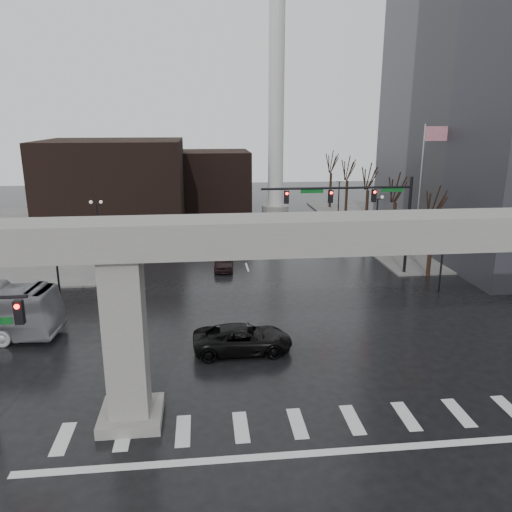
# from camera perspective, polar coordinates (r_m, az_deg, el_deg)

# --- Properties ---
(ground) EXTENTS (160.00, 160.00, 0.00)m
(ground) POSITION_cam_1_polar(r_m,az_deg,el_deg) (23.17, 4.26, -17.15)
(ground) COLOR black
(ground) RESTS_ON ground
(sidewalk_ne) EXTENTS (28.00, 36.00, 0.15)m
(sidewalk_ne) POSITION_cam_1_polar(r_m,az_deg,el_deg) (63.89, 21.66, 3.23)
(sidewalk_ne) COLOR slate
(sidewalk_ne) RESTS_ON ground
(elevated_guideway) EXTENTS (48.00, 2.60, 8.70)m
(elevated_guideway) POSITION_cam_1_polar(r_m,az_deg,el_deg) (20.58, 8.10, -0.47)
(elevated_guideway) COLOR gray
(elevated_guideway) RESTS_ON ground
(building_far_left) EXTENTS (16.00, 14.00, 10.00)m
(building_far_left) POSITION_cam_1_polar(r_m,az_deg,el_deg) (62.45, -15.84, 8.07)
(building_far_left) COLOR black
(building_far_left) RESTS_ON ground
(building_far_mid) EXTENTS (10.00, 10.00, 8.00)m
(building_far_mid) POSITION_cam_1_polar(r_m,az_deg,el_deg) (71.67, -4.89, 8.68)
(building_far_mid) COLOR black
(building_far_mid) RESTS_ON ground
(smokestack) EXTENTS (3.60, 3.60, 30.00)m
(smokestack) POSITION_cam_1_polar(r_m,az_deg,el_deg) (65.88, 2.32, 16.27)
(smokestack) COLOR silver
(smokestack) RESTS_ON ground
(signal_mast_arm) EXTENTS (12.12, 0.43, 8.00)m
(signal_mast_arm) POSITION_cam_1_polar(r_m,az_deg,el_deg) (40.58, 12.18, 5.73)
(signal_mast_arm) COLOR black
(signal_mast_arm) RESTS_ON ground
(flagpole_assembly) EXTENTS (2.06, 0.12, 12.00)m
(flagpole_assembly) POSITION_cam_1_polar(r_m,az_deg,el_deg) (45.62, 18.66, 8.49)
(flagpole_assembly) COLOR silver
(flagpole_assembly) RESTS_ON ground
(lamp_right_0) EXTENTS (1.22, 0.32, 5.11)m
(lamp_right_0) POSITION_cam_1_polar(r_m,az_deg,el_deg) (38.45, 20.60, 0.95)
(lamp_right_0) COLOR black
(lamp_right_0) RESTS_ON ground
(lamp_right_1) EXTENTS (1.22, 0.32, 5.11)m
(lamp_right_1) POSITION_cam_1_polar(r_m,az_deg,el_deg) (51.01, 13.65, 4.91)
(lamp_right_1) COLOR black
(lamp_right_1) RESTS_ON ground
(lamp_right_2) EXTENTS (1.22, 0.32, 5.11)m
(lamp_right_2) POSITION_cam_1_polar(r_m,az_deg,el_deg) (64.17, 9.46, 7.25)
(lamp_right_2) COLOR black
(lamp_right_2) RESTS_ON ground
(lamp_left_0) EXTENTS (1.22, 0.32, 5.11)m
(lamp_left_0) POSITION_cam_1_polar(r_m,az_deg,el_deg) (35.71, -21.89, -0.25)
(lamp_left_0) COLOR black
(lamp_left_0) RESTS_ON ground
(lamp_left_1) EXTENTS (1.22, 0.32, 5.11)m
(lamp_left_1) POSITION_cam_1_polar(r_m,az_deg,el_deg) (48.98, -17.69, 4.19)
(lamp_left_1) COLOR black
(lamp_left_1) RESTS_ON ground
(lamp_left_2) EXTENTS (1.22, 0.32, 5.11)m
(lamp_left_2) POSITION_cam_1_polar(r_m,az_deg,el_deg) (62.57, -15.28, 6.71)
(lamp_left_2) COLOR black
(lamp_left_2) RESTS_ON ground
(tree_right_0) EXTENTS (1.09, 1.58, 7.50)m
(tree_right_0) POSITION_cam_1_polar(r_m,az_deg,el_deg) (42.55, 19.38, 1.45)
(tree_right_0) COLOR black
(tree_right_0) RESTS_ON ground
(tree_right_1) EXTENTS (1.09, 1.61, 7.67)m
(tree_right_1) POSITION_cam_1_polar(r_m,az_deg,el_deg) (49.67, 15.49, 3.78)
(tree_right_1) COLOR black
(tree_right_1) RESTS_ON ground
(tree_right_2) EXTENTS (1.10, 1.63, 7.85)m
(tree_right_2) POSITION_cam_1_polar(r_m,az_deg,el_deg) (57.03, 12.57, 5.50)
(tree_right_2) COLOR black
(tree_right_2) RESTS_ON ground
(tree_right_3) EXTENTS (1.11, 1.66, 8.02)m
(tree_right_3) POSITION_cam_1_polar(r_m,az_deg,el_deg) (64.55, 10.32, 6.81)
(tree_right_3) COLOR black
(tree_right_3) RESTS_ON ground
(tree_right_4) EXTENTS (1.12, 1.69, 8.19)m
(tree_right_4) POSITION_cam_1_polar(r_m,az_deg,el_deg) (72.16, 8.53, 7.85)
(tree_right_4) COLOR black
(tree_right_4) RESTS_ON ground
(pickup_truck) EXTENTS (5.48, 2.58, 1.51)m
(pickup_truck) POSITION_cam_1_polar(r_m,az_deg,el_deg) (27.80, -1.53, -9.45)
(pickup_truck) COLOR black
(pickup_truck) RESTS_ON ground
(far_car) EXTENTS (1.84, 4.01, 1.33)m
(far_car) POSITION_cam_1_polar(r_m,az_deg,el_deg) (42.55, -3.72, -0.63)
(far_car) COLOR black
(far_car) RESTS_ON ground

